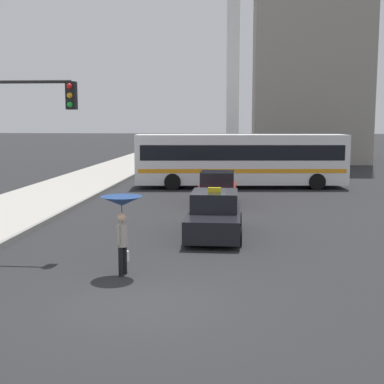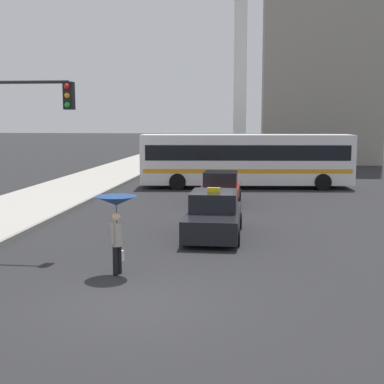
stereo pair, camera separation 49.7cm
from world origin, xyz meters
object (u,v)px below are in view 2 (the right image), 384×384
Objects in this scene: taxi at (214,216)px; sedan_red at (221,190)px; pedestrian_with_umbrella at (116,212)px; monument_cross at (241,11)px; traffic_light at (11,128)px; city_bus at (246,158)px.

taxi is 7.19m from sedan_red.
sedan_red is (-0.19, 7.19, -0.00)m from taxi.
pedestrian_with_umbrella is 0.10× the size of monument_cross.
pedestrian_with_umbrella is 0.38× the size of traffic_light.
pedestrian_with_umbrella is at bearing 66.74° from taxi.
monument_cross is (6.17, 23.96, 7.90)m from traffic_light.
taxi is 0.83× the size of traffic_light.
traffic_light reaches higher than taxi.
pedestrian_with_umbrella is at bearing -14.77° from city_bus.
taxi is 1.12× the size of sedan_red.
city_bus is 2.32× the size of traffic_light.
pedestrian_with_umbrella is (-1.96, -12.20, 0.97)m from sedan_red.
city_bus is at bearing 6.27° from pedestrian_with_umbrella.
taxi is at bearing 27.23° from traffic_light.
city_bus reaches higher than pedestrian_with_umbrella.
monument_cross is at bearing 75.56° from traffic_light.
pedestrian_with_umbrella reaches higher than taxi.
taxi is 7.23m from traffic_light.
traffic_light is (-5.63, -10.19, 3.07)m from sedan_red.
traffic_light is at bearing 27.23° from taxi.
monument_cross is at bearing -92.24° from sedan_red.
monument_cross is at bearing -90.94° from taxi.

